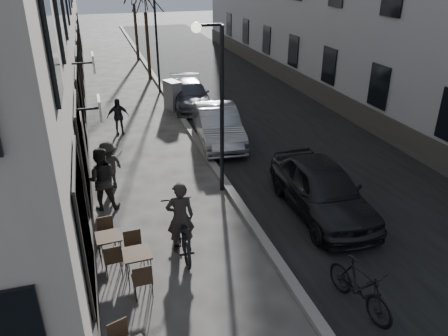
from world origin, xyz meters
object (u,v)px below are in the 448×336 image
car_near (322,189)px  bistro_set_c (110,246)px  moped (360,286)px  streetlamp_near (216,92)px  pedestrian_near (101,179)px  pedestrian_mid (109,166)px  bicycle (181,230)px  streetlamp_far (153,33)px  car_mid (218,125)px  utility_cabinet (173,95)px  car_far (190,95)px  bistro_set_b (138,263)px  pedestrian_far (118,116)px

car_near → bistro_set_c: bearing=-172.4°
moped → streetlamp_near: bearing=93.6°
pedestrian_near → pedestrian_mid: (0.27, 1.18, -0.15)m
streetlamp_near → bicycle: streetlamp_near is taller
bistro_set_c → car_near: (5.89, 0.57, 0.33)m
car_near → moped: car_near is taller
streetlamp_far → pedestrian_mid: size_ratio=3.22×
car_mid → utility_cabinet: bearing=106.6°
streetlamp_far → pedestrian_mid: streetlamp_far is taller
streetlamp_near → car_mid: size_ratio=1.17×
pedestrian_near → car_near: (5.90, -2.05, -0.18)m
streetlamp_far → moped: bearing=-85.6°
utility_cabinet → car_far: 0.92m
streetlamp_far → car_mid: bearing=-81.7°
pedestrian_near → car_far: 9.96m
bistro_set_c → bicycle: bearing=-5.9°
streetlamp_near → car_mid: 4.77m
bistro_set_b → pedestrian_near: bearing=97.0°
streetlamp_far → car_mid: streetlamp_far is taller
car_near → car_far: (-1.30, 10.89, -0.13)m
bistro_set_b → utility_cabinet: (3.12, 12.20, 0.25)m
utility_cabinet → bicycle: utility_cabinet is taller
streetlamp_far → moped: (1.37, -17.77, -2.61)m
bicycle → car_near: 4.22m
utility_cabinet → moped: bearing=-104.1°
streetlamp_near → pedestrian_near: size_ratio=2.72×
pedestrian_far → bistro_set_c: bearing=-100.0°
streetlamp_far → car_near: streetlamp_far is taller
bistro_set_c → moped: 5.70m
car_far → moped: car_far is taller
bistro_set_b → car_far: bearing=69.7°
pedestrian_far → car_mid: 4.22m
streetlamp_far → bistro_set_b: bearing=-100.4°
bistro_set_b → car_near: (5.32, 1.47, 0.31)m
bistro_set_c → pedestrian_near: 2.67m
streetlamp_far → bistro_set_c: streetlamp_far is taller
streetlamp_far → pedestrian_near: bearing=-105.9°
bistro_set_b → streetlamp_near: bearing=49.1°
utility_cabinet → pedestrian_near: size_ratio=0.75×
bicycle → pedestrian_mid: pedestrian_mid is taller
bistro_set_c → car_far: car_far is taller
utility_cabinet → car_far: size_ratio=0.32×
bistro_set_b → moped: (4.22, -2.19, 0.10)m
utility_cabinet → car_mid: size_ratio=0.32×
pedestrian_near → pedestrian_far: 6.14m
car_far → moped: (0.20, -14.55, -0.08)m
bistro_set_b → bistro_set_c: bearing=119.6°
streetlamp_near → bistro_set_c: bearing=-142.0°
streetlamp_far → utility_cabinet: bearing=-85.4°
pedestrian_mid → car_near: size_ratio=0.36×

